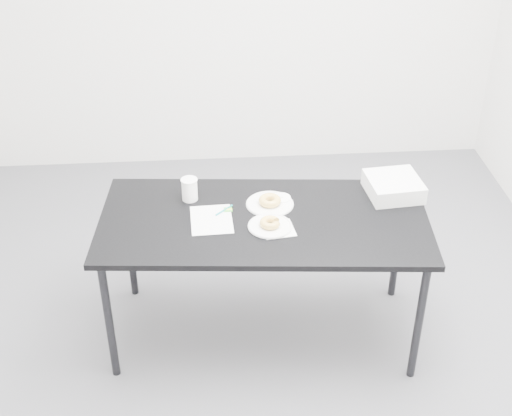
{
  "coord_description": "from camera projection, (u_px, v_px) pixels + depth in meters",
  "views": [
    {
      "loc": [
        -0.17,
        -2.98,
        2.77
      ],
      "look_at": [
        0.06,
        0.02,
        0.81
      ],
      "focal_mm": 50.0,
      "sensor_mm": 36.0,
      "label": 1
    }
  ],
  "objects": [
    {
      "name": "napkin",
      "position": [
        278.0,
        229.0,
        3.52
      ],
      "size": [
        0.17,
        0.17,
        0.0
      ],
      "primitive_type": "cube",
      "rotation": [
        0.0,
        0.0,
        0.14
      ],
      "color": "white",
      "rests_on": "table"
    },
    {
      "name": "donut_far",
      "position": [
        270.0,
        200.0,
        3.69
      ],
      "size": [
        0.15,
        0.15,
        0.04
      ],
      "primitive_type": "torus",
      "rotation": [
        0.0,
        0.0,
        -0.42
      ],
      "color": "#BC8D3B",
      "rests_on": "plate_far"
    },
    {
      "name": "plate_near",
      "position": [
        270.0,
        226.0,
        3.53
      ],
      "size": [
        0.22,
        0.22,
        0.01
      ],
      "primitive_type": "cylinder",
      "color": "white",
      "rests_on": "napkin"
    },
    {
      "name": "coffee_cup",
      "position": [
        190.0,
        189.0,
        3.72
      ],
      "size": [
        0.08,
        0.08,
        0.12
      ],
      "primitive_type": "cylinder",
      "color": "white",
      "rests_on": "table"
    },
    {
      "name": "floor",
      "position": [
        246.0,
        330.0,
        4.01
      ],
      "size": [
        4.0,
        4.0,
        0.0
      ],
      "primitive_type": "plane",
      "color": "#535358",
      "rests_on": "ground"
    },
    {
      "name": "table",
      "position": [
        264.0,
        228.0,
        3.63
      ],
      "size": [
        1.72,
        0.92,
        0.76
      ],
      "rotation": [
        0.0,
        0.0,
        -0.08
      ],
      "color": "black",
      "rests_on": "floor"
    },
    {
      "name": "bakery_box",
      "position": [
        393.0,
        186.0,
        3.77
      ],
      "size": [
        0.3,
        0.3,
        0.09
      ],
      "primitive_type": "cube",
      "rotation": [
        0.0,
        0.0,
        0.1
      ],
      "color": "silver",
      "rests_on": "table"
    },
    {
      "name": "pen",
      "position": [
        224.0,
        210.0,
        3.65
      ],
      "size": [
        0.09,
        0.09,
        0.01
      ],
      "primitive_type": "cylinder",
      "rotation": [
        0.0,
        1.57,
        0.79
      ],
      "color": "#0B787D",
      "rests_on": "scorecard"
    },
    {
      "name": "plate_far",
      "position": [
        270.0,
        204.0,
        3.71
      ],
      "size": [
        0.25,
        0.25,
        0.01
      ],
      "primitive_type": "cylinder",
      "color": "white",
      "rests_on": "table"
    },
    {
      "name": "donut_near",
      "position": [
        270.0,
        223.0,
        3.52
      ],
      "size": [
        0.1,
        0.1,
        0.03
      ],
      "primitive_type": "torus",
      "rotation": [
        0.0,
        0.0,
        0.0
      ],
      "color": "#BC8D3B",
      "rests_on": "plate_near"
    },
    {
      "name": "cup_lid",
      "position": [
        281.0,
        198.0,
        3.75
      ],
      "size": [
        0.1,
        0.1,
        0.01
      ],
      "primitive_type": "cylinder",
      "color": "white",
      "rests_on": "table"
    },
    {
      "name": "scorecard",
      "position": [
        212.0,
        220.0,
        3.59
      ],
      "size": [
        0.22,
        0.27,
        0.0
      ],
      "primitive_type": "cube",
      "rotation": [
        0.0,
        0.0,
        0.04
      ],
      "color": "white",
      "rests_on": "table"
    },
    {
      "name": "logo_patch",
      "position": [
        228.0,
        210.0,
        3.66
      ],
      "size": [
        0.04,
        0.04,
        0.0
      ],
      "primitive_type": "cube",
      "rotation": [
        0.0,
        0.0,
        0.04
      ],
      "color": "green",
      "rests_on": "scorecard"
    }
  ]
}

